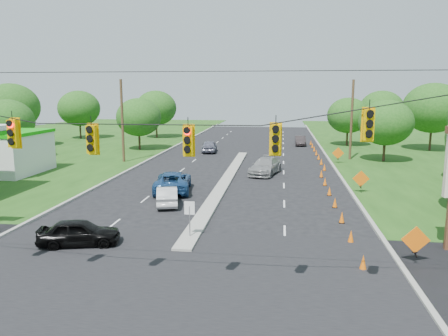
# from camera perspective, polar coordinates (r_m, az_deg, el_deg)

# --- Properties ---
(ground) EXTENTS (160.00, 160.00, 0.00)m
(ground) POSITION_cam_1_polar(r_m,az_deg,el_deg) (18.15, -8.53, -15.38)
(ground) COLOR black
(ground) RESTS_ON ground
(cross_street) EXTENTS (160.00, 14.00, 0.02)m
(cross_street) POSITION_cam_1_polar(r_m,az_deg,el_deg) (18.15, -8.53, -15.38)
(cross_street) COLOR black
(cross_street) RESTS_ON ground
(curb_left) EXTENTS (0.25, 110.00, 0.16)m
(curb_left) POSITION_cam_1_polar(r_m,az_deg,el_deg) (48.68, -10.28, 0.71)
(curb_left) COLOR gray
(curb_left) RESTS_ON ground
(curb_right) EXTENTS (0.25, 110.00, 0.16)m
(curb_right) POSITION_cam_1_polar(r_m,az_deg,el_deg) (46.69, 14.06, 0.17)
(curb_right) COLOR gray
(curb_right) RESTS_ON ground
(median) EXTENTS (1.00, 34.00, 0.18)m
(median) POSITION_cam_1_polar(r_m,az_deg,el_deg) (37.82, 0.23, -1.79)
(median) COLOR gray
(median) RESTS_ON ground
(median_sign) EXTENTS (0.55, 0.06, 2.05)m
(median_sign) POSITION_cam_1_polar(r_m,az_deg,el_deg) (23.10, -4.52, -5.80)
(median_sign) COLOR gray
(median_sign) RESTS_ON ground
(signal_span) EXTENTS (25.60, 0.32, 9.00)m
(signal_span) POSITION_cam_1_polar(r_m,az_deg,el_deg) (15.72, -10.18, -0.32)
(signal_span) COLOR #422D1C
(signal_span) RESTS_ON ground
(utility_pole_far_left) EXTENTS (0.28, 0.28, 9.00)m
(utility_pole_far_left) POSITION_cam_1_polar(r_m,az_deg,el_deg) (48.96, -13.14, 5.97)
(utility_pole_far_left) COLOR #422D1C
(utility_pole_far_left) RESTS_ON ground
(utility_pole_far_right) EXTENTS (0.28, 0.28, 9.00)m
(utility_pole_far_right) POSITION_cam_1_polar(r_m,az_deg,el_deg) (51.42, 16.32, 6.01)
(utility_pole_far_right) COLOR #422D1C
(utility_pole_far_right) RESTS_ON ground
(cone_0) EXTENTS (0.32, 0.32, 0.70)m
(cone_0) POSITION_cam_1_polar(r_m,az_deg,el_deg) (20.47, 17.72, -11.67)
(cone_0) COLOR orange
(cone_0) RESTS_ON ground
(cone_1) EXTENTS (0.32, 0.32, 0.70)m
(cone_1) POSITION_cam_1_polar(r_m,az_deg,el_deg) (23.71, 16.25, -8.57)
(cone_1) COLOR orange
(cone_1) RESTS_ON ground
(cone_2) EXTENTS (0.32, 0.32, 0.70)m
(cone_2) POSITION_cam_1_polar(r_m,az_deg,el_deg) (27.02, 15.14, -6.23)
(cone_2) COLOR orange
(cone_2) RESTS_ON ground
(cone_3) EXTENTS (0.32, 0.32, 0.70)m
(cone_3) POSITION_cam_1_polar(r_m,az_deg,el_deg) (30.37, 14.29, -4.39)
(cone_3) COLOR orange
(cone_3) RESTS_ON ground
(cone_4) EXTENTS (0.32, 0.32, 0.70)m
(cone_4) POSITION_cam_1_polar(r_m,az_deg,el_deg) (33.75, 13.61, -2.92)
(cone_4) COLOR orange
(cone_4) RESTS_ON ground
(cone_5) EXTENTS (0.32, 0.32, 0.70)m
(cone_5) POSITION_cam_1_polar(r_m,az_deg,el_deg) (37.15, 13.06, -1.72)
(cone_5) COLOR orange
(cone_5) RESTS_ON ground
(cone_6) EXTENTS (0.32, 0.32, 0.70)m
(cone_6) POSITION_cam_1_polar(r_m,az_deg,el_deg) (40.57, 12.60, -0.72)
(cone_6) COLOR orange
(cone_6) RESTS_ON ground
(cone_7) EXTENTS (0.32, 0.32, 0.70)m
(cone_7) POSITION_cam_1_polar(r_m,az_deg,el_deg) (44.06, 12.98, 0.11)
(cone_7) COLOR orange
(cone_7) RESTS_ON ground
(cone_8) EXTENTS (0.32, 0.32, 0.70)m
(cone_8) POSITION_cam_1_polar(r_m,az_deg,el_deg) (47.50, 12.60, 0.83)
(cone_8) COLOR orange
(cone_8) RESTS_ON ground
(cone_9) EXTENTS (0.32, 0.32, 0.70)m
(cone_9) POSITION_cam_1_polar(r_m,az_deg,el_deg) (50.95, 12.26, 1.45)
(cone_9) COLOR orange
(cone_9) RESTS_ON ground
(cone_10) EXTENTS (0.32, 0.32, 0.70)m
(cone_10) POSITION_cam_1_polar(r_m,az_deg,el_deg) (54.40, 11.97, 2.00)
(cone_10) COLOR orange
(cone_10) RESTS_ON ground
(cone_11) EXTENTS (0.32, 0.32, 0.70)m
(cone_11) POSITION_cam_1_polar(r_m,az_deg,el_deg) (57.86, 11.71, 2.48)
(cone_11) COLOR orange
(cone_11) RESTS_ON ground
(cone_12) EXTENTS (0.32, 0.32, 0.70)m
(cone_12) POSITION_cam_1_polar(r_m,az_deg,el_deg) (61.32, 11.48, 2.90)
(cone_12) COLOR orange
(cone_12) RESTS_ON ground
(cone_13) EXTENTS (0.32, 0.32, 0.70)m
(cone_13) POSITION_cam_1_polar(r_m,az_deg,el_deg) (64.79, 11.27, 3.28)
(cone_13) COLOR orange
(cone_13) RESTS_ON ground
(work_sign_0) EXTENTS (1.27, 0.58, 1.37)m
(work_sign_0) POSITION_cam_1_polar(r_m,az_deg,el_deg) (21.69, 23.75, -8.73)
(work_sign_0) COLOR black
(work_sign_0) RESTS_ON ground
(work_sign_1) EXTENTS (1.27, 0.58, 1.37)m
(work_sign_1) POSITION_cam_1_polar(r_m,az_deg,el_deg) (34.91, 17.45, -1.43)
(work_sign_1) COLOR black
(work_sign_1) RESTS_ON ground
(work_sign_2) EXTENTS (1.27, 0.58, 1.37)m
(work_sign_2) POSITION_cam_1_polar(r_m,az_deg,el_deg) (48.57, 14.67, 1.83)
(work_sign_2) COLOR black
(work_sign_2) RESTS_ON ground
(tree_2) EXTENTS (5.88, 5.88, 6.86)m
(tree_2) POSITION_cam_1_polar(r_m,az_deg,el_deg) (55.17, -26.43, 5.45)
(tree_2) COLOR black
(tree_2) RESTS_ON ground
(tree_3) EXTENTS (7.56, 7.56, 8.82)m
(tree_3) POSITION_cam_1_polar(r_m,az_deg,el_deg) (66.75, -26.05, 7.16)
(tree_3) COLOR black
(tree_3) RESTS_ON ground
(tree_4) EXTENTS (6.72, 6.72, 7.84)m
(tree_4) POSITION_cam_1_polar(r_m,az_deg,el_deg) (75.25, -18.40, 7.40)
(tree_4) COLOR black
(tree_4) RESTS_ON ground
(tree_5) EXTENTS (5.88, 5.88, 6.86)m
(tree_5) POSITION_cam_1_polar(r_m,az_deg,el_deg) (58.87, -11.08, 6.53)
(tree_5) COLOR black
(tree_5) RESTS_ON ground
(tree_6) EXTENTS (6.72, 6.72, 7.84)m
(tree_6) POSITION_cam_1_polar(r_m,az_deg,el_deg) (73.74, -8.87, 7.75)
(tree_6) COLOR black
(tree_6) RESTS_ON ground
(tree_9) EXTENTS (5.88, 5.88, 6.86)m
(tree_9) POSITION_cam_1_polar(r_m,az_deg,el_deg) (51.11, 20.38, 5.58)
(tree_9) COLOR black
(tree_9) RESTS_ON ground
(tree_10) EXTENTS (7.56, 7.56, 8.82)m
(tree_10) POSITION_cam_1_polar(r_m,az_deg,el_deg) (62.80, 25.62, 7.08)
(tree_10) COLOR black
(tree_10) RESTS_ON ground
(tree_11) EXTENTS (6.72, 6.72, 7.84)m
(tree_11) POSITION_cam_1_polar(r_m,az_deg,el_deg) (72.41, 19.88, 7.23)
(tree_11) COLOR black
(tree_11) RESTS_ON ground
(tree_12) EXTENTS (5.88, 5.88, 6.86)m
(tree_12) POSITION_cam_1_polar(r_m,az_deg,el_deg) (64.49, 15.91, 6.62)
(tree_12) COLOR black
(tree_12) RESTS_ON ground
(black_sedan) EXTENTS (4.32, 2.56, 1.38)m
(black_sedan) POSITION_cam_1_polar(r_m,az_deg,el_deg) (23.47, -18.39, -8.01)
(black_sedan) COLOR black
(black_sedan) RESTS_ON ground
(white_sedan) EXTENTS (2.34, 4.17, 1.30)m
(white_sedan) POSITION_cam_1_polar(r_m,az_deg,el_deg) (30.33, -7.44, -3.59)
(white_sedan) COLOR silver
(white_sedan) RESTS_ON ground
(blue_pickup) EXTENTS (3.51, 6.06, 1.59)m
(blue_pickup) POSITION_cam_1_polar(r_m,az_deg,el_deg) (34.28, -6.70, -1.75)
(blue_pickup) COLOR navy
(blue_pickup) RESTS_ON ground
(silver_car_far) EXTENTS (3.36, 5.70, 1.55)m
(silver_car_far) POSITION_cam_1_polar(r_m,az_deg,el_deg) (41.24, 5.42, 0.25)
(silver_car_far) COLOR gray
(silver_car_far) RESTS_ON ground
(silver_car_oncoming) EXTENTS (2.25, 4.69, 1.54)m
(silver_car_oncoming) POSITION_cam_1_polar(r_m,az_deg,el_deg) (55.92, -1.93, 2.86)
(silver_car_oncoming) COLOR slate
(silver_car_oncoming) RESTS_ON ground
(dark_car_receding) EXTENTS (1.46, 4.17, 1.37)m
(dark_car_receding) POSITION_cam_1_polar(r_m,az_deg,el_deg) (64.03, 9.93, 3.55)
(dark_car_receding) COLOR #2E2729
(dark_car_receding) RESTS_ON ground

